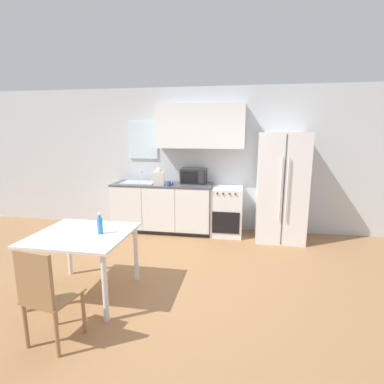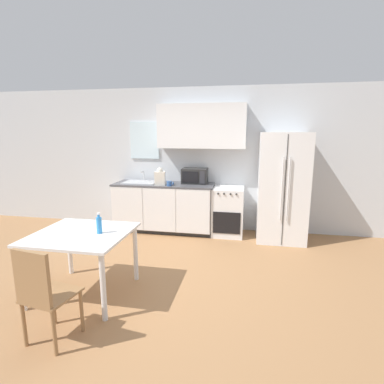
% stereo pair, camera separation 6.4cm
% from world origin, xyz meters
% --- Properties ---
extents(ground_plane, '(12.00, 12.00, 0.00)m').
position_xyz_m(ground_plane, '(0.00, 0.00, 0.00)').
color(ground_plane, '#9E7047').
extents(wall_back, '(12.00, 0.38, 2.70)m').
position_xyz_m(wall_back, '(0.02, 2.16, 1.46)').
color(wall_back, silver).
rests_on(wall_back, ground_plane).
extents(kitchen_counter, '(1.88, 0.66, 0.92)m').
position_xyz_m(kitchen_counter, '(-0.51, 1.84, 0.47)').
color(kitchen_counter, '#333333').
rests_on(kitchen_counter, ground_plane).
extents(oven_range, '(0.56, 0.63, 0.88)m').
position_xyz_m(oven_range, '(0.71, 1.86, 0.44)').
color(oven_range, white).
rests_on(oven_range, ground_plane).
extents(refrigerator, '(0.82, 0.80, 1.88)m').
position_xyz_m(refrigerator, '(1.64, 1.79, 0.94)').
color(refrigerator, white).
rests_on(refrigerator, ground_plane).
extents(kitchen_sink, '(0.62, 0.45, 0.20)m').
position_xyz_m(kitchen_sink, '(-0.97, 1.85, 0.94)').
color(kitchen_sink, '#B7BABC').
rests_on(kitchen_sink, kitchen_counter).
extents(microwave, '(0.47, 0.33, 0.28)m').
position_xyz_m(microwave, '(0.06, 1.97, 1.07)').
color(microwave, '#282828').
rests_on(microwave, kitchen_counter).
extents(coffee_mug, '(0.13, 0.09, 0.09)m').
position_xyz_m(coffee_mug, '(-0.33, 1.61, 0.97)').
color(coffee_mug, '#335999').
rests_on(coffee_mug, kitchen_counter).
extents(grocery_bag_0, '(0.22, 0.20, 0.32)m').
position_xyz_m(grocery_bag_0, '(-0.53, 1.68, 1.07)').
color(grocery_bag_0, silver).
rests_on(grocery_bag_0, kitchen_counter).
extents(dining_table, '(1.05, 0.99, 0.75)m').
position_xyz_m(dining_table, '(-0.79, -0.56, 0.65)').
color(dining_table, white).
rests_on(dining_table, ground_plane).
extents(dining_chair_near, '(0.46, 0.46, 0.93)m').
position_xyz_m(dining_chair_near, '(-0.67, -1.43, 0.54)').
color(dining_chair_near, '#997047').
rests_on(dining_chair_near, ground_plane).
extents(drink_bottle, '(0.06, 0.06, 0.24)m').
position_xyz_m(drink_bottle, '(-0.58, -0.54, 0.85)').
color(drink_bottle, '#338CD8').
rests_on(drink_bottle, dining_table).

